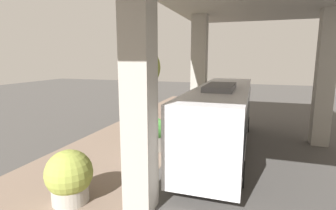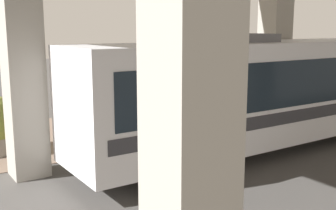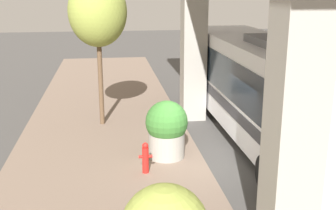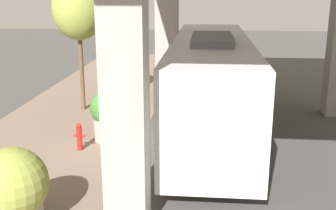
{
  "view_description": "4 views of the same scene",
  "coord_description": "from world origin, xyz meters",
  "views": [
    {
      "loc": [
        3.8,
        -11.8,
        4.87
      ],
      "look_at": [
        -0.66,
        1.81,
        2.29
      ],
      "focal_mm": 28.0,
      "sensor_mm": 36.0,
      "label": 1
    },
    {
      "loc": [
        11.3,
        -7.44,
        3.83
      ],
      "look_at": [
        -1.23,
        1.0,
        1.02
      ],
      "focal_mm": 45.0,
      "sensor_mm": 36.0,
      "label": 2
    },
    {
      "loc": [
        -2.82,
        -11.42,
        5.13
      ],
      "look_at": [
        -1.17,
        -0.04,
        1.89
      ],
      "focal_mm": 45.0,
      "sensor_mm": 36.0,
      "label": 3
    },
    {
      "loc": [
        2.16,
        -12.86,
        5.11
      ],
      "look_at": [
        0.94,
        0.22,
        1.43
      ],
      "focal_mm": 45.0,
      "sensor_mm": 36.0,
      "label": 4
    }
  ],
  "objects": [
    {
      "name": "fire_hydrant",
      "position": [
        -1.87,
        -0.41,
        0.47
      ],
      "size": [
        0.39,
        0.19,
        0.93
      ],
      "color": "red",
      "rests_on": "ground"
    },
    {
      "name": "ground_plane",
      "position": [
        0.0,
        0.0,
        0.0
      ],
      "size": [
        80.0,
        80.0,
        0.0
      ],
      "primitive_type": "plane",
      "color": "#474442",
      "rests_on": "ground"
    },
    {
      "name": "bus",
      "position": [
        2.32,
        1.81,
        1.97
      ],
      "size": [
        2.7,
        11.77,
        3.64
      ],
      "color": "silver",
      "rests_on": "ground"
    },
    {
      "name": "sidewalk_strip",
      "position": [
        -3.0,
        0.0,
        0.01
      ],
      "size": [
        6.0,
        40.0,
        0.02
      ],
      "color": "#7A6656",
      "rests_on": "ground"
    },
    {
      "name": "planter_front",
      "position": [
        -1.11,
        0.67,
        0.92
      ],
      "size": [
        1.3,
        1.3,
        1.81
      ],
      "color": "#9E998E",
      "rests_on": "ground"
    },
    {
      "name": "planter_middle",
      "position": [
        -1.94,
        -4.99,
        0.91
      ],
      "size": [
        1.58,
        1.58,
        1.85
      ],
      "color": "#9E998E",
      "rests_on": "ground"
    },
    {
      "name": "street_tree_near",
      "position": [
        -3.11,
        4.27,
        4.24
      ],
      "size": [
        2.12,
        2.12,
        5.54
      ],
      "color": "brown",
      "rests_on": "ground"
    }
  ]
}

